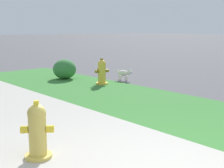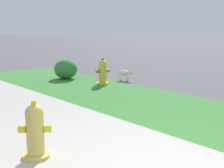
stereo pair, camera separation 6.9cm
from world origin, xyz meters
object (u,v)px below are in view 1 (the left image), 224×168
fire_hydrant_across_street (38,131)px  small_white_dog (124,73)px  shrub_bush_mid_verge (65,69)px  fire_hydrant_far_end (102,72)px

fire_hydrant_across_street → small_white_dog: size_ratio=1.60×
fire_hydrant_across_street → shrub_bush_mid_verge: (-4.74, 3.48, -0.04)m
fire_hydrant_across_street → fire_hydrant_far_end: 4.98m
shrub_bush_mid_verge → small_white_dog: bearing=38.2°
fire_hydrant_far_end → small_white_dog: size_ratio=1.62×
small_white_dog → fire_hydrant_far_end: bearing=-109.6°
fire_hydrant_far_end → fire_hydrant_across_street: bearing=-125.1°
fire_hydrant_far_end → shrub_bush_mid_verge: size_ratio=1.03×
fire_hydrant_far_end → shrub_bush_mid_verge: 1.48m
fire_hydrant_across_street → shrub_bush_mid_verge: fire_hydrant_across_street is taller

